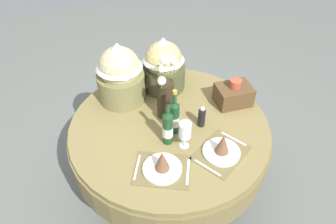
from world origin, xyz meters
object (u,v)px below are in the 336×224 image
(place_setting_right, at_px, (222,148))
(wine_bottle_right, at_px, (168,127))
(pepper_mill, at_px, (202,117))
(flower_vase, at_px, (166,94))
(gift_tub_back_left, at_px, (120,71))
(dining_table, at_px, (169,139))
(wine_glass_right, at_px, (185,130))
(wine_bottle_left, at_px, (174,117))
(place_setting_left, at_px, (162,165))
(gift_tub_back_centre, at_px, (163,62))
(woven_basket_side_right, at_px, (233,94))

(place_setting_right, height_order, wine_bottle_right, wine_bottle_right)
(wine_bottle_right, relative_size, pepper_mill, 2.12)
(flower_vase, height_order, gift_tub_back_left, gift_tub_back_left)
(wine_bottle_right, bearing_deg, place_setting_right, -32.99)
(dining_table, xyz_separation_m, wine_bottle_right, (-0.06, -0.16, 0.28))
(dining_table, relative_size, wine_glass_right, 7.17)
(wine_bottle_left, height_order, wine_glass_right, wine_bottle_left)
(place_setting_right, relative_size, pepper_mill, 2.56)
(flower_vase, xyz_separation_m, pepper_mill, (0.20, -0.17, -0.12))
(place_setting_left, bearing_deg, wine_bottle_left, 60.69)
(pepper_mill, bearing_deg, flower_vase, 139.72)
(place_setting_left, xyz_separation_m, wine_glass_right, (0.19, 0.15, 0.09))
(place_setting_left, bearing_deg, gift_tub_back_left, 98.04)
(gift_tub_back_centre, bearing_deg, gift_tub_back_left, -170.18)
(wine_bottle_left, relative_size, pepper_mill, 2.08)
(flower_vase, relative_size, wine_glass_right, 2.35)
(dining_table, distance_m, pepper_mill, 0.32)
(wine_bottle_right, height_order, pepper_mill, wine_bottle_right)
(place_setting_left, xyz_separation_m, pepper_mill, (0.36, 0.30, 0.03))
(place_setting_left, xyz_separation_m, wine_bottle_right, (0.10, 0.22, 0.08))
(wine_bottle_left, distance_m, wine_glass_right, 0.15)
(dining_table, height_order, place_setting_left, place_setting_left)
(place_setting_left, xyz_separation_m, place_setting_right, (0.39, 0.02, 0.00))
(wine_glass_right, relative_size, pepper_mill, 1.19)
(place_setting_right, relative_size, woven_basket_side_right, 1.69)
(dining_table, distance_m, woven_basket_side_right, 0.58)
(wine_glass_right, bearing_deg, dining_table, 98.78)
(flower_vase, relative_size, pepper_mill, 2.80)
(dining_table, bearing_deg, place_setting_left, -112.57)
(dining_table, relative_size, flower_vase, 3.05)
(flower_vase, distance_m, wine_bottle_right, 0.27)
(dining_table, relative_size, pepper_mill, 8.52)
(wine_bottle_right, height_order, woven_basket_side_right, wine_bottle_right)
(wine_bottle_right, distance_m, wine_glass_right, 0.11)
(gift_tub_back_centre, bearing_deg, flower_vase, -103.00)
(wine_bottle_right, distance_m, woven_basket_side_right, 0.63)
(place_setting_right, distance_m, woven_basket_side_right, 0.53)
(place_setting_right, relative_size, wine_bottle_right, 1.21)
(dining_table, xyz_separation_m, gift_tub_back_left, (-0.26, 0.38, 0.40))
(dining_table, distance_m, gift_tub_back_centre, 0.58)
(wine_bottle_left, height_order, gift_tub_back_centre, gift_tub_back_centre)
(place_setting_left, height_order, woven_basket_side_right, woven_basket_side_right)
(wine_glass_right, bearing_deg, place_setting_left, -141.97)
(place_setting_right, distance_m, pepper_mill, 0.28)
(wine_bottle_right, height_order, gift_tub_back_centre, gift_tub_back_centre)
(flower_vase, distance_m, pepper_mill, 0.29)
(woven_basket_side_right, bearing_deg, gift_tub_back_left, 159.98)
(dining_table, relative_size, wine_bottle_left, 4.10)
(wine_bottle_left, bearing_deg, pepper_mill, 0.69)
(dining_table, bearing_deg, place_setting_right, -55.69)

